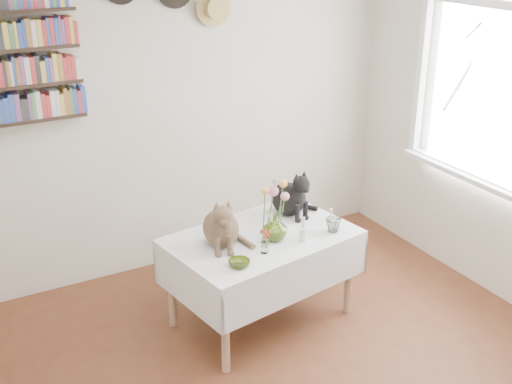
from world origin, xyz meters
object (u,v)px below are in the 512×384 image
dining_table (262,257)px  black_cat (288,190)px  flower_vase (275,228)px  tabby_cat (221,219)px  bookshelf_unit (0,56)px

dining_table → black_cat: bearing=32.8°
flower_vase → dining_table: bearing=118.6°
dining_table → black_cat: 0.53m
dining_table → flower_vase: flower_vase is taller
black_cat → flower_vase: black_cat is taller
tabby_cat → bookshelf_unit: bearing=154.9°
dining_table → tabby_cat: size_ratio=3.62×
black_cat → bookshelf_unit: bookshelf_unit is taller
dining_table → tabby_cat: 0.46m
flower_vase → black_cat: bearing=46.7°
tabby_cat → bookshelf_unit: (-1.06, 1.03, 0.99)m
tabby_cat → black_cat: bearing=36.6°
tabby_cat → flower_vase: bearing=2.2°
tabby_cat → black_cat: (0.64, 0.21, -0.00)m
dining_table → flower_vase: (0.05, -0.09, 0.25)m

